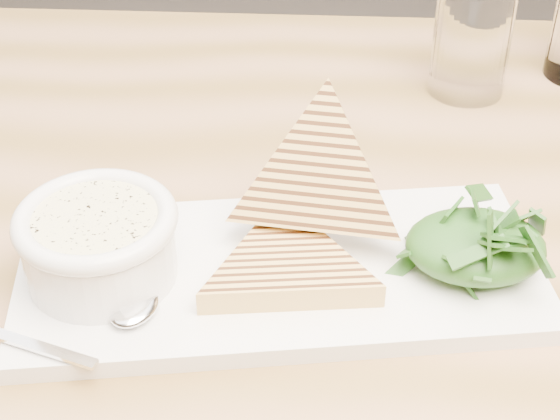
{
  "coord_description": "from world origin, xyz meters",
  "views": [
    {
      "loc": [
        -0.33,
        -0.28,
        1.2
      ],
      "look_at": [
        -0.33,
        0.22,
        0.83
      ],
      "focal_mm": 55.0,
      "sensor_mm": 36.0,
      "label": 1
    }
  ],
  "objects_px": {
    "table_top": "(431,265)",
    "soup_bowl": "(100,251)",
    "platter": "(280,272)",
    "glass_near": "(472,38)"
  },
  "relations": [
    {
      "from": "platter",
      "to": "soup_bowl",
      "type": "bearing_deg",
      "value": -174.97
    },
    {
      "from": "soup_bowl",
      "to": "glass_near",
      "type": "height_order",
      "value": "glass_near"
    },
    {
      "from": "table_top",
      "to": "soup_bowl",
      "type": "distance_m",
      "value": 0.26
    },
    {
      "from": "table_top",
      "to": "platter",
      "type": "distance_m",
      "value": 0.13
    },
    {
      "from": "soup_bowl",
      "to": "platter",
      "type": "bearing_deg",
      "value": 5.03
    },
    {
      "from": "platter",
      "to": "soup_bowl",
      "type": "relative_size",
      "value": 3.55
    },
    {
      "from": "table_top",
      "to": "soup_bowl",
      "type": "bearing_deg",
      "value": -168.04
    },
    {
      "from": "table_top",
      "to": "soup_bowl",
      "type": "xyz_separation_m",
      "value": [
        -0.25,
        -0.05,
        0.06
      ]
    },
    {
      "from": "table_top",
      "to": "glass_near",
      "type": "xyz_separation_m",
      "value": [
        0.07,
        0.25,
        0.08
      ]
    },
    {
      "from": "platter",
      "to": "glass_near",
      "type": "relative_size",
      "value": 3.3
    }
  ]
}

